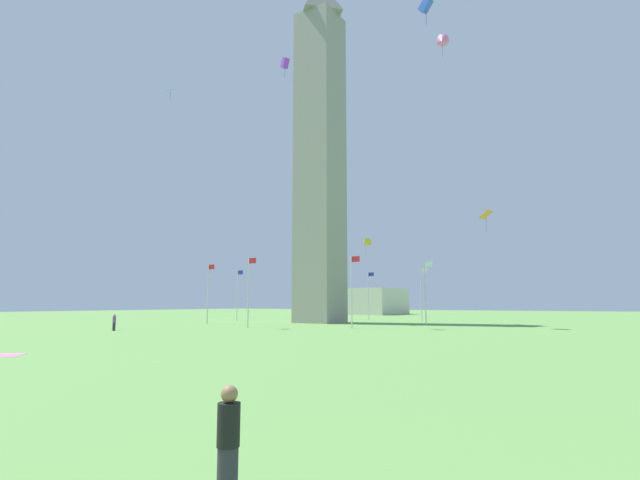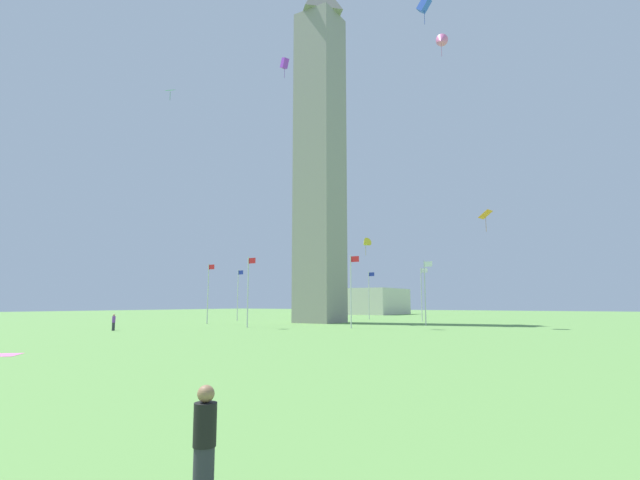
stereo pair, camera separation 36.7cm
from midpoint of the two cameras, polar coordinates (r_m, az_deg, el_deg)
The scene contains 20 objects.
ground_plane at distance 68.63m, azimuth 0.16°, elevation -9.84°, with size 260.00×260.00×0.00m, color #609347.
obelisk_monument at distance 72.53m, azimuth 0.15°, elevation 11.47°, with size 5.80×5.80×52.75m.
flagpole_n at distance 61.71m, azimuth 12.62°, elevation -5.80°, with size 1.12×0.14×8.09m.
flagpole_ne at distance 73.63m, azimuth 12.18°, elevation -6.07°, with size 1.12×0.14×8.09m.
flagpole_e at distance 82.19m, azimuth 6.02°, elevation -6.33°, with size 1.12×0.14×8.09m.
flagpole_se at distance 83.83m, azimuth -2.20°, elevation -6.39°, with size 1.12×0.14×8.09m.
flagpole_s at distance 77.97m, azimuth -9.62°, elevation -6.20°, with size 1.12×0.14×8.09m.
flagpole_sw at distance 66.83m, azimuth -13.02°, elevation -5.91°, with size 1.12×0.14×8.09m.
flagpole_w at distance 55.97m, azimuth -8.36°, elevation -5.74°, with size 1.12×0.14×8.09m.
flagpole_nw at distance 53.48m, azimuth 3.95°, elevation -5.73°, with size 1.12×0.14×8.09m.
person_black_shirt at distance 7.32m, azimuth -12.11°, elevation -22.89°, with size 0.32×0.32×1.62m.
person_purple_shirt at distance 53.22m, azimuth -23.21°, elevation -9.01°, with size 0.32×0.32×1.69m.
kite_green_diamond at distance 66.16m, azimuth -17.25°, elevation 16.64°, with size 1.21×1.16×1.58m.
kite_blue_box at distance 48.60m, azimuth 12.54°, elevation 25.69°, with size 1.36×0.84×2.57m.
kite_yellow_delta at distance 63.15m, azimuth 5.63°, elevation -0.40°, with size 1.75×1.64×2.34m.
kite_purple_box at distance 64.75m, azimuth -4.08°, elevation 20.27°, with size 1.28×1.03×2.67m.
kite_pink_delta at distance 55.47m, azimuth 14.45°, elevation 22.03°, with size 1.50×1.82×2.61m.
kite_orange_diamond at distance 58.05m, azimuth 19.30°, elevation 2.85°, with size 1.47×1.67×2.47m.
distant_building at distance 123.56m, azimuth 4.19°, elevation -7.32°, with size 23.81×16.82×6.34m.
picnic_blanket_near_first_person at distance 31.22m, azimuth -33.22°, elevation -11.39°, with size 1.80×1.40×0.01m, color pink.
Camera 2 is at (36.63, -57.97, 2.76)m, focal length 26.84 mm.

